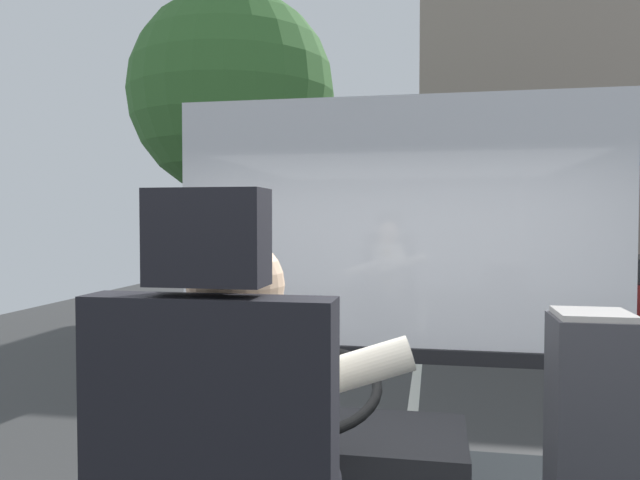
{
  "coord_description": "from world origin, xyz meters",
  "views": [
    {
      "loc": [
        0.21,
        -1.77,
        2.1
      ],
      "look_at": [
        -0.27,
        0.78,
        2.0
      ],
      "focal_mm": 34.09,
      "sensor_mm": 36.0,
      "label": 1
    }
  ],
  "objects_px": {
    "parked_car_white": "(561,258)",
    "fare_box": "(591,456)",
    "bus_driver": "(246,451)",
    "parked_car_green": "(602,266)",
    "steering_console": "(331,472)"
  },
  "relations": [
    {
      "from": "bus_driver",
      "to": "parked_car_white",
      "type": "bearing_deg",
      "value": 77.27
    },
    {
      "from": "steering_console",
      "to": "bus_driver",
      "type": "bearing_deg",
      "value": -90.0
    },
    {
      "from": "parked_car_green",
      "to": "parked_car_white",
      "type": "xyz_separation_m",
      "value": [
        -0.07,
        5.23,
        -0.09
      ]
    },
    {
      "from": "fare_box",
      "to": "parked_car_green",
      "type": "height_order",
      "value": "fare_box"
    },
    {
      "from": "bus_driver",
      "to": "parked_car_green",
      "type": "distance_m",
      "value": 17.81
    },
    {
      "from": "bus_driver",
      "to": "fare_box",
      "type": "relative_size",
      "value": 0.79
    },
    {
      "from": "parked_car_white",
      "to": "fare_box",
      "type": "bearing_deg",
      "value": -100.83
    },
    {
      "from": "steering_console",
      "to": "fare_box",
      "type": "bearing_deg",
      "value": -19.31
    },
    {
      "from": "bus_driver",
      "to": "parked_car_white",
      "type": "height_order",
      "value": "bus_driver"
    },
    {
      "from": "parked_car_white",
      "to": "bus_driver",
      "type": "bearing_deg",
      "value": -102.73
    },
    {
      "from": "steering_console",
      "to": "parked_car_white",
      "type": "bearing_deg",
      "value": 76.59
    },
    {
      "from": "parked_car_green",
      "to": "parked_car_white",
      "type": "height_order",
      "value": "parked_car_green"
    },
    {
      "from": "bus_driver",
      "to": "parked_car_green",
      "type": "relative_size",
      "value": 0.18
    },
    {
      "from": "steering_console",
      "to": "fare_box",
      "type": "relative_size",
      "value": 1.14
    },
    {
      "from": "bus_driver",
      "to": "fare_box",
      "type": "bearing_deg",
      "value": 41.71
    }
  ]
}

